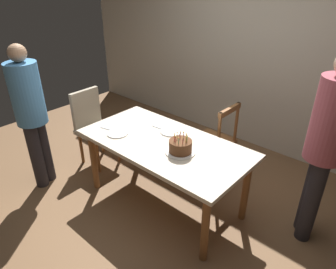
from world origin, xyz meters
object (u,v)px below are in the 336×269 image
at_px(person_celebrant, 30,111).
at_px(person_guest, 326,142).
at_px(dining_table, 164,150).
at_px(plate_near_celebrant, 117,133).
at_px(chair_upholstered, 93,123).
at_px(chair_spindle_back, 214,142).
at_px(birthday_cake, 180,147).
at_px(plate_far_side, 171,132).

distance_m(person_celebrant, person_guest, 2.88).
distance_m(dining_table, plate_near_celebrant, 0.52).
height_order(dining_table, chair_upholstered, chair_upholstered).
bearing_deg(chair_upholstered, chair_spindle_back, 28.27).
xyz_separation_m(birthday_cake, plate_far_side, (-0.33, 0.25, -0.05)).
distance_m(dining_table, chair_upholstered, 1.26).
relative_size(plate_near_celebrant, chair_spindle_back, 0.23).
bearing_deg(chair_spindle_back, plate_near_celebrant, -120.88).
distance_m(chair_upholstered, person_celebrant, 0.81).
bearing_deg(chair_upholstered, plate_near_celebrant, -16.47).
xyz_separation_m(person_celebrant, person_guest, (2.60, 1.23, 0.07)).
bearing_deg(chair_spindle_back, plate_far_side, -108.05).
bearing_deg(plate_near_celebrant, chair_spindle_back, 59.12).
xyz_separation_m(dining_table, chair_spindle_back, (0.10, 0.76, -0.20)).
xyz_separation_m(birthday_cake, person_celebrant, (-1.55, -0.63, 0.12)).
distance_m(birthday_cake, plate_far_side, 0.42).
bearing_deg(person_celebrant, birthday_cake, 22.11).
xyz_separation_m(plate_near_celebrant, chair_upholstered, (-0.78, 0.23, -0.22)).
bearing_deg(chair_spindle_back, chair_upholstered, -151.73).
bearing_deg(chair_upholstered, birthday_cake, -3.08).
bearing_deg(birthday_cake, chair_spindle_back, 100.47).
relative_size(dining_table, plate_far_side, 7.85).
bearing_deg(plate_far_side, dining_table, -66.36).
distance_m(dining_table, chair_spindle_back, 0.79).
bearing_deg(plate_near_celebrant, dining_table, 22.56).
xyz_separation_m(chair_spindle_back, person_guest, (1.20, -0.21, 0.54)).
bearing_deg(chair_upholstered, person_celebrant, -94.31).
xyz_separation_m(plate_far_side, chair_spindle_back, (0.18, 0.56, -0.30)).
distance_m(plate_far_side, person_guest, 1.45).
bearing_deg(birthday_cake, person_celebrant, -157.89).
bearing_deg(chair_upholstered, plate_far_side, 8.03).
bearing_deg(person_celebrant, plate_near_celebrant, 30.05).
height_order(birthday_cake, chair_spindle_back, chair_spindle_back).
bearing_deg(chair_upholstered, person_guest, 11.53).
relative_size(birthday_cake, person_celebrant, 0.17).
bearing_deg(plate_far_side, person_guest, 14.41).
bearing_deg(chair_spindle_back, birthday_cake, -79.53).
bearing_deg(chair_spindle_back, person_celebrant, -134.32).
distance_m(plate_far_side, chair_spindle_back, 0.66).
xyz_separation_m(plate_near_celebrant, plate_far_side, (0.39, 0.39, 0.00)).
relative_size(plate_near_celebrant, person_celebrant, 0.14).
xyz_separation_m(dining_table, person_celebrant, (-1.31, -0.68, 0.27)).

